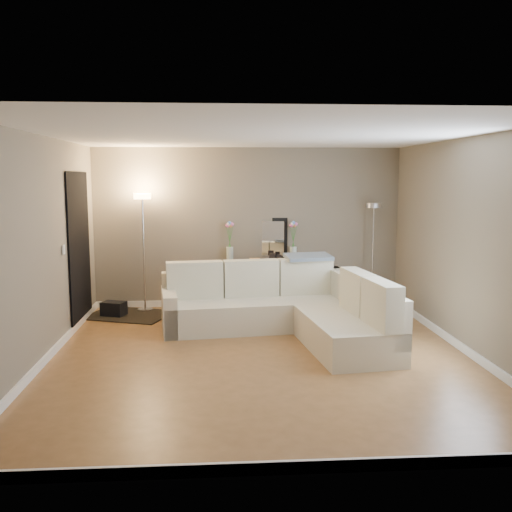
{
  "coord_description": "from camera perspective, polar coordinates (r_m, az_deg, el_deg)",
  "views": [
    {
      "loc": [
        -0.51,
        -6.57,
        2.12
      ],
      "look_at": [
        0.0,
        0.8,
        1.1
      ],
      "focal_mm": 40.0,
      "sensor_mm": 36.0,
      "label": 1
    }
  ],
  "objects": [
    {
      "name": "floor_lamp_lit",
      "position": [
        9.14,
        -11.22,
        2.7
      ],
      "size": [
        0.34,
        0.34,
        1.87
      ],
      "color": "silver",
      "rests_on": "floor"
    },
    {
      "name": "baseboard_left",
      "position": [
        7.16,
        -20.06,
        -9.42
      ],
      "size": [
        0.03,
        5.5,
        0.1
      ],
      "primitive_type": "cube",
      "color": "white",
      "rests_on": "ground"
    },
    {
      "name": "leaning_mirror",
      "position": [
        9.42,
        0.52,
        1.79
      ],
      "size": [
        0.87,
        0.08,
        0.68
      ],
      "color": "black",
      "rests_on": "console_table"
    },
    {
      "name": "doorway",
      "position": [
        8.56,
        -17.24,
        0.67
      ],
      "size": [
        0.02,
        1.2,
        2.2
      ],
      "primitive_type": "cube",
      "color": "black",
      "rests_on": "ground"
    },
    {
      "name": "flower_vase_left",
      "position": [
        9.27,
        -2.64,
        1.21
      ],
      "size": [
        0.14,
        0.12,
        0.65
      ],
      "color": "silver",
      "rests_on": "console_table"
    },
    {
      "name": "console_table",
      "position": [
        9.36,
        0.12,
        -2.56
      ],
      "size": [
        1.24,
        0.38,
        0.75
      ],
      "color": "black",
      "rests_on": "floor"
    },
    {
      "name": "baseboard_right",
      "position": [
        7.51,
        19.96,
        -8.63
      ],
      "size": [
        0.03,
        5.5,
        0.1
      ],
      "primitive_type": "cube",
      "color": "white",
      "rests_on": "ground"
    },
    {
      "name": "baseboard_back",
      "position": [
        9.54,
        -0.8,
        -4.66
      ],
      "size": [
        5.0,
        0.03,
        0.1
      ],
      "primitive_type": "cube",
      "color": "white",
      "rests_on": "ground"
    },
    {
      "name": "switch_plate",
      "position": [
        7.73,
        -18.7,
        0.61
      ],
      "size": [
        0.02,
        0.08,
        0.12
      ],
      "primitive_type": "cube",
      "color": "white",
      "rests_on": "ground"
    },
    {
      "name": "wall_front",
      "position": [
        3.93,
        3.59,
        -4.22
      ],
      "size": [
        5.0,
        0.02,
        2.6
      ],
      "primitive_type": "cube",
      "color": "#786E5C",
      "rests_on": "ground"
    },
    {
      "name": "sectional_sofa",
      "position": [
        7.81,
        3.22,
        -5.28
      ],
      "size": [
        2.96,
        2.64,
        0.94
      ],
      "color": "beige",
      "rests_on": "floor"
    },
    {
      "name": "flower_vase_right",
      "position": [
        9.31,
        3.75,
        1.23
      ],
      "size": [
        0.14,
        0.12,
        0.65
      ],
      "color": "silver",
      "rests_on": "console_table"
    },
    {
      "name": "ceiling",
      "position": [
        6.6,
        0.49,
        12.07
      ],
      "size": [
        5.0,
        5.5,
        0.01
      ],
      "primitive_type": "cube",
      "color": "white",
      "rests_on": "ground"
    },
    {
      "name": "baseboard_front",
      "position": [
        4.39,
        3.39,
        -20.34
      ],
      "size": [
        5.0,
        0.03,
        0.1
      ],
      "primitive_type": "cube",
      "color": "white",
      "rests_on": "ground"
    },
    {
      "name": "throw_blanket",
      "position": [
        8.44,
        5.25,
        -0.08
      ],
      "size": [
        0.73,
        0.5,
        0.09
      ],
      "primitive_type": "cube",
      "rotation": [
        0.1,
        0.0,
        0.17
      ],
      "color": "slate",
      "rests_on": "sectional_sofa"
    },
    {
      "name": "charcoal_rug",
      "position": [
        9.09,
        -12.59,
        -5.76
      ],
      "size": [
        1.45,
        1.27,
        0.02
      ],
      "primitive_type": "cube",
      "rotation": [
        0.0,
        0.0,
        -0.34
      ],
      "color": "black",
      "rests_on": "floor"
    },
    {
      "name": "floor_lamp_unlit",
      "position": [
        9.38,
        11.64,
        2.14
      ],
      "size": [
        0.25,
        0.25,
        1.71
      ],
      "color": "silver",
      "rests_on": "floor"
    },
    {
      "name": "table_decor",
      "position": [
        9.27,
        0.55,
        -0.29
      ],
      "size": [
        0.52,
        0.12,
        0.12
      ],
      "color": "gold",
      "rests_on": "console_table"
    },
    {
      "name": "wall_left",
      "position": [
        6.91,
        -20.75,
        0.54
      ],
      "size": [
        0.02,
        5.5,
        2.6
      ],
      "primitive_type": "cube",
      "color": "#786E5C",
      "rests_on": "ground"
    },
    {
      "name": "wall_back",
      "position": [
        9.38,
        -0.83,
        2.85
      ],
      "size": [
        5.0,
        0.02,
        2.6
      ],
      "primitive_type": "cube",
      "color": "#786E5C",
      "rests_on": "ground"
    },
    {
      "name": "floor",
      "position": [
        6.92,
        0.46,
        -10.02
      ],
      "size": [
        5.0,
        5.5,
        0.01
      ],
      "primitive_type": "cube",
      "color": "olive",
      "rests_on": "ground"
    },
    {
      "name": "black_bag",
      "position": [
        9.07,
        -14.03,
        -5.15
      ],
      "size": [
        0.41,
        0.34,
        0.22
      ],
      "primitive_type": "cube",
      "rotation": [
        0.0,
        0.0,
        -0.34
      ],
      "color": "black",
      "rests_on": "charcoal_rug"
    },
    {
      "name": "wall_right",
      "position": [
        7.27,
        20.6,
        0.88
      ],
      "size": [
        0.02,
        5.5,
        2.6
      ],
      "primitive_type": "cube",
      "color": "#786E5C",
      "rests_on": "ground"
    }
  ]
}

